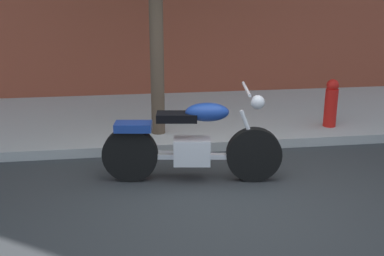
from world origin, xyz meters
name	(u,v)px	position (x,y,z in m)	size (l,w,h in m)	color
ground_plane	(227,201)	(0.00, 0.00, 0.00)	(60.00, 60.00, 0.00)	#303335
sidewalk	(188,117)	(0.00, 3.25, 0.07)	(19.68, 3.30, 0.14)	#ADADAD
motorcycle	(192,144)	(-0.30, 0.63, 0.47)	(2.18, 0.74, 1.17)	black
fire_hydrant	(331,107)	(2.15, 2.14, 0.46)	(0.20, 0.20, 0.91)	red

